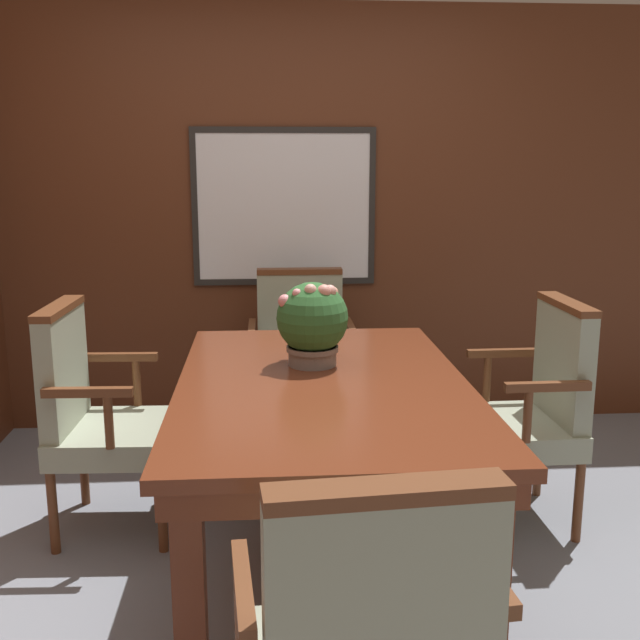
{
  "coord_description": "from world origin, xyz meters",
  "views": [
    {
      "loc": [
        -0.13,
        -2.58,
        1.59
      ],
      "look_at": [
        0.07,
        0.26,
        0.98
      ],
      "focal_mm": 42.0,
      "sensor_mm": 36.0,
      "label": 1
    }
  ],
  "objects_px": {
    "chair_left_far": "(97,411)",
    "potted_plant": "(312,322)",
    "dining_table": "(323,405)",
    "chair_right_far": "(532,405)",
    "chair_head_far": "(301,356)"
  },
  "relations": [
    {
      "from": "chair_left_far",
      "to": "potted_plant",
      "type": "relative_size",
      "value": 2.93
    },
    {
      "from": "dining_table",
      "to": "chair_right_far",
      "type": "relative_size",
      "value": 1.72
    },
    {
      "from": "chair_left_far",
      "to": "chair_right_far",
      "type": "bearing_deg",
      "value": -89.42
    },
    {
      "from": "chair_left_far",
      "to": "potted_plant",
      "type": "distance_m",
      "value": 1.03
    },
    {
      "from": "chair_left_far",
      "to": "chair_right_far",
      "type": "xyz_separation_m",
      "value": [
        1.89,
        -0.06,
        0.0
      ]
    },
    {
      "from": "chair_head_far",
      "to": "chair_left_far",
      "type": "height_order",
      "value": "same"
    },
    {
      "from": "chair_left_far",
      "to": "potted_plant",
      "type": "height_order",
      "value": "potted_plant"
    },
    {
      "from": "potted_plant",
      "to": "chair_right_far",
      "type": "bearing_deg",
      "value": 8.19
    },
    {
      "from": "dining_table",
      "to": "chair_left_far",
      "type": "height_order",
      "value": "chair_left_far"
    },
    {
      "from": "dining_table",
      "to": "potted_plant",
      "type": "bearing_deg",
      "value": 96.56
    },
    {
      "from": "dining_table",
      "to": "chair_left_far",
      "type": "relative_size",
      "value": 1.72
    },
    {
      "from": "dining_table",
      "to": "potted_plant",
      "type": "xyz_separation_m",
      "value": [
        -0.03,
        0.22,
        0.27
      ]
    },
    {
      "from": "chair_left_far",
      "to": "chair_right_far",
      "type": "distance_m",
      "value": 1.89
    },
    {
      "from": "chair_head_far",
      "to": "chair_left_far",
      "type": "distance_m",
      "value": 1.25
    },
    {
      "from": "chair_head_far",
      "to": "potted_plant",
      "type": "xyz_separation_m",
      "value": [
        -0.0,
        -1.05,
        0.42
      ]
    }
  ]
}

